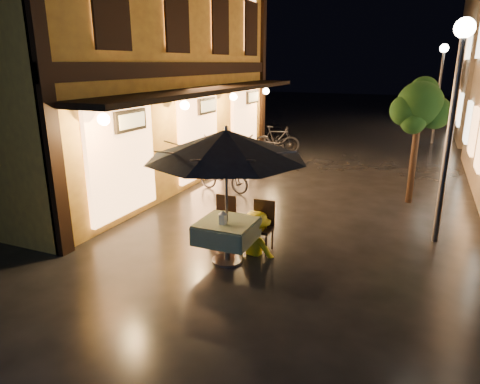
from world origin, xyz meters
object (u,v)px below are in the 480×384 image
at_px(table_lantern, 223,217).
at_px(person_orange, 223,213).
at_px(streetlamp_near, 455,94).
at_px(patio_umbrella, 226,145).
at_px(bicycle_0, 224,176).
at_px(cafe_table, 227,231).
at_px(person_yellow, 256,213).

xyz_separation_m(table_lantern, person_orange, (-0.35, 0.75, -0.23)).
bearing_deg(streetlamp_near, patio_umbrella, -144.61).
height_order(patio_umbrella, table_lantern, patio_umbrella).
bearing_deg(bicycle_0, cafe_table, -143.26).
height_order(streetlamp_near, cafe_table, streetlamp_near).
bearing_deg(streetlamp_near, bicycle_0, 164.16).
bearing_deg(patio_umbrella, bicycle_0, 115.91).
height_order(cafe_table, table_lantern, table_lantern).
xyz_separation_m(table_lantern, person_yellow, (0.34, 0.73, -0.12)).
xyz_separation_m(patio_umbrella, person_orange, (-0.35, 0.59, -1.46)).
distance_m(cafe_table, person_orange, 0.69).
height_order(cafe_table, patio_umbrella, patio_umbrella).
relative_size(patio_umbrella, bicycle_0, 1.71).
relative_size(streetlamp_near, cafe_table, 4.27).
xyz_separation_m(person_yellow, bicycle_0, (-2.29, 3.45, -0.37)).
height_order(patio_umbrella, person_orange, patio_umbrella).
relative_size(streetlamp_near, table_lantern, 16.92).
relative_size(cafe_table, person_orange, 0.72).
distance_m(person_orange, person_yellow, 0.69).
bearing_deg(patio_umbrella, streetlamp_near, 35.39).
bearing_deg(person_orange, bicycle_0, -70.58).
distance_m(cafe_table, table_lantern, 0.37).
height_order(cafe_table, person_orange, person_orange).
height_order(person_orange, person_yellow, person_yellow).
xyz_separation_m(table_lantern, bicycle_0, (-1.95, 4.18, -0.49)).
relative_size(patio_umbrella, table_lantern, 11.17).
xyz_separation_m(streetlamp_near, person_orange, (-3.83, -1.89, -2.23)).
relative_size(streetlamp_near, person_yellow, 2.65).
bearing_deg(bicycle_0, person_orange, -144.06).
relative_size(person_orange, bicycle_0, 0.85).
bearing_deg(cafe_table, streetlamp_near, 35.39).
bearing_deg(person_orange, person_yellow, 172.40).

